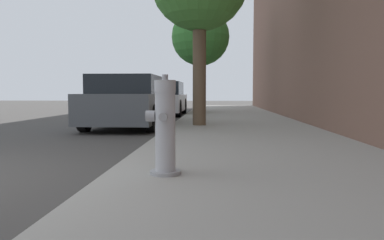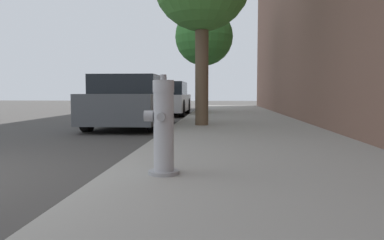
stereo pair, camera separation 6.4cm
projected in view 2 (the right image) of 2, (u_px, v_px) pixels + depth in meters
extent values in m
cube|color=#99968E|center=(282.00, 188.00, 3.34)|extent=(3.40, 40.00, 0.13)
cylinder|color=#97979C|center=(164.00, 172.00, 3.60)|extent=(0.30, 0.30, 0.04)
cylinder|color=#B2B2B7|center=(164.00, 132.00, 3.57)|extent=(0.19, 0.19, 0.75)
cylinder|color=#B2B2B7|center=(163.00, 86.00, 3.54)|extent=(0.20, 0.20, 0.12)
cylinder|color=#97979C|center=(163.00, 77.00, 3.54)|extent=(0.06, 0.06, 0.05)
cylinder|color=#97979C|center=(161.00, 117.00, 3.43)|extent=(0.08, 0.07, 0.08)
cylinder|color=#97979C|center=(166.00, 115.00, 3.70)|extent=(0.08, 0.07, 0.08)
cylinder|color=#97979C|center=(149.00, 116.00, 3.57)|extent=(0.09, 0.11, 0.11)
cube|color=#4C5156|center=(132.00, 107.00, 9.92)|extent=(1.74, 3.94, 0.71)
cube|color=black|center=(130.00, 85.00, 9.72)|extent=(1.60, 2.17, 0.47)
cylinder|color=black|center=(116.00, 112.00, 11.21)|extent=(0.20, 0.65, 0.65)
cylinder|color=black|center=(168.00, 113.00, 11.09)|extent=(0.20, 0.65, 0.65)
cylinder|color=black|center=(87.00, 118.00, 8.78)|extent=(0.20, 0.65, 0.65)
cylinder|color=black|center=(153.00, 118.00, 8.66)|extent=(0.20, 0.65, 0.65)
cube|color=silver|center=(167.00, 103.00, 15.36)|extent=(1.67, 3.96, 0.66)
cube|color=black|center=(166.00, 88.00, 15.16)|extent=(1.53, 2.18, 0.52)
cylinder|color=black|center=(154.00, 106.00, 16.65)|extent=(0.20, 0.66, 0.66)
cylinder|color=black|center=(187.00, 106.00, 16.53)|extent=(0.20, 0.66, 0.66)
cylinder|color=black|center=(142.00, 108.00, 14.21)|extent=(0.20, 0.66, 0.66)
cylinder|color=black|center=(182.00, 108.00, 14.09)|extent=(0.20, 0.66, 0.66)
cylinder|color=brown|center=(202.00, 70.00, 9.02)|extent=(0.32, 0.32, 2.67)
cylinder|color=brown|center=(204.00, 84.00, 15.37)|extent=(0.23, 0.23, 2.31)
sphere|color=#387F33|center=(204.00, 37.00, 15.23)|extent=(2.36, 2.36, 2.36)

